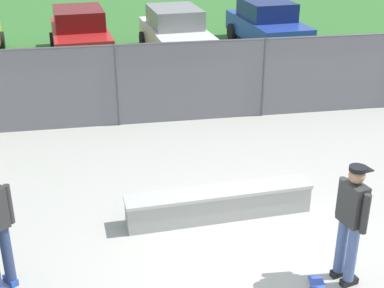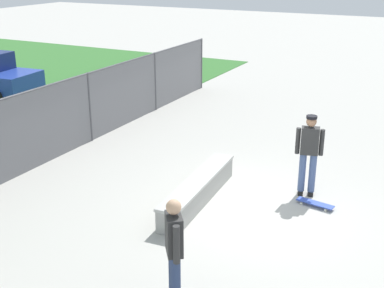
# 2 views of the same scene
# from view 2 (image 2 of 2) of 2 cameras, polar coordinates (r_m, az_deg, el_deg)

# --- Properties ---
(ground_plane) EXTENTS (80.00, 80.00, 0.00)m
(ground_plane) POSITION_cam_2_polar(r_m,az_deg,el_deg) (10.95, 7.44, -7.05)
(ground_plane) COLOR #ADAAA3
(concrete_ledge) EXTENTS (3.26, 0.70, 0.53)m
(concrete_ledge) POSITION_cam_2_polar(r_m,az_deg,el_deg) (11.00, 0.72, -5.17)
(concrete_ledge) COLOR #999993
(concrete_ledge) RESTS_ON ground
(skateboarder) EXTENTS (0.36, 0.58, 1.84)m
(skateboarder) POSITION_cam_2_polar(r_m,az_deg,el_deg) (11.28, 12.94, -0.83)
(skateboarder) COLOR black
(skateboarder) RESTS_ON ground
(skateboard) EXTENTS (0.32, 0.82, 0.09)m
(skateboard) POSITION_cam_2_polar(r_m,az_deg,el_deg) (11.18, 13.60, -6.46)
(skateboard) COLOR #334CB2
(skateboard) RESTS_ON ground
(chainlink_fence) EXTENTS (17.97, 0.07, 1.99)m
(chainlink_fence) POSITION_cam_2_polar(r_m,az_deg,el_deg) (13.41, -16.07, 2.43)
(chainlink_fence) COLOR #4C4C51
(chainlink_fence) RESTS_ON ground
(bystander) EXTENTS (0.50, 0.43, 1.82)m
(bystander) POSITION_cam_2_polar(r_m,az_deg,el_deg) (7.47, -2.01, -11.85)
(bystander) COLOR #2647A5
(bystander) RESTS_ON ground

